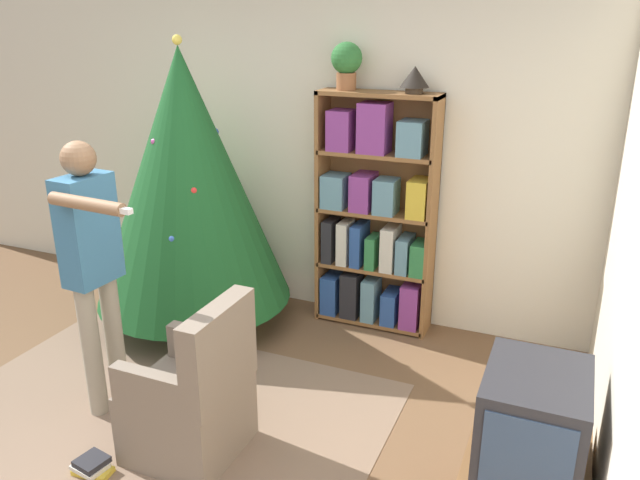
% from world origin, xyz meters
% --- Properties ---
extents(ground_plane, '(14.00, 14.00, 0.00)m').
position_xyz_m(ground_plane, '(0.00, 0.00, 0.00)').
color(ground_plane, brown).
extents(wall_back, '(8.00, 0.10, 2.60)m').
position_xyz_m(wall_back, '(0.00, 2.29, 1.30)').
color(wall_back, silver).
rests_on(wall_back, ground_plane).
extents(area_rug, '(2.69, 2.04, 0.01)m').
position_xyz_m(area_rug, '(-0.22, 0.31, 0.00)').
color(area_rug, '#7F6651').
rests_on(area_rug, ground_plane).
extents(bookshelf, '(0.88, 0.26, 1.79)m').
position_xyz_m(bookshelf, '(0.59, 2.08, 0.84)').
color(bookshelf, brown).
rests_on(bookshelf, ground_plane).
extents(television, '(0.42, 0.52, 0.44)m').
position_xyz_m(television, '(1.90, 0.22, 0.69)').
color(television, '#28282D').
rests_on(television, tv_stand).
extents(christmas_tree, '(1.47, 1.47, 2.16)m').
position_xyz_m(christmas_tree, '(-0.69, 1.56, 1.16)').
color(christmas_tree, '#4C3323').
rests_on(christmas_tree, ground_plane).
extents(armchair, '(0.57, 0.56, 0.92)m').
position_xyz_m(armchair, '(0.18, 0.23, 0.32)').
color(armchair, '#7A6B5B').
rests_on(armchair, ground_plane).
extents(standing_person, '(0.62, 0.50, 1.65)m').
position_xyz_m(standing_person, '(-0.56, 0.40, 0.98)').
color(standing_person, '#9E937F').
rests_on(standing_person, ground_plane).
extents(potted_plant, '(0.22, 0.22, 0.33)m').
position_xyz_m(potted_plant, '(0.34, 2.09, 1.98)').
color(potted_plant, '#935B38').
rests_on(potted_plant, bookshelf).
extents(table_lamp, '(0.20, 0.20, 0.18)m').
position_xyz_m(table_lamp, '(0.83, 2.09, 1.89)').
color(table_lamp, '#473828').
rests_on(table_lamp, bookshelf).
extents(book_pile_near_tree, '(0.20, 0.17, 0.05)m').
position_xyz_m(book_pile_near_tree, '(-0.24, 1.23, 0.02)').
color(book_pile_near_tree, '#2D7A42').
rests_on(book_pile_near_tree, ground_plane).
extents(book_pile_by_chair, '(0.21, 0.17, 0.09)m').
position_xyz_m(book_pile_by_chair, '(-0.23, -0.14, 0.04)').
color(book_pile_by_chair, gold).
rests_on(book_pile_by_chair, ground_plane).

